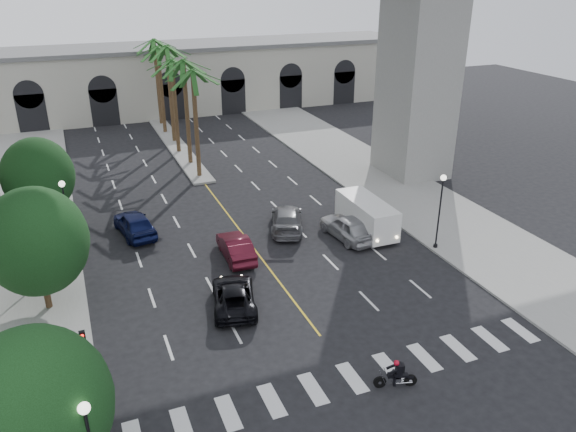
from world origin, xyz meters
The scene contains 26 objects.
ground centered at (0.00, 0.00, 0.00)m, with size 140.00×140.00×0.00m, color black.
sidewalk_left centered at (-15.00, 15.00, 0.07)m, with size 8.00×100.00×0.15m, color gray.
sidewalk_right centered at (15.00, 15.00, 0.07)m, with size 8.00×100.00×0.15m, color gray.
median centered at (0.00, 38.00, 0.10)m, with size 2.00×24.00×0.20m, color gray.
pier_building centered at (0.00, 55.00, 4.27)m, with size 71.00×10.50×8.50m.
palm_a centered at (0.00, 28.00, 9.10)m, with size 3.20×3.20×10.30m.
palm_b centered at (0.10, 32.00, 9.37)m, with size 3.20×3.20×10.60m.
palm_c centered at (-0.20, 36.00, 8.91)m, with size 3.20×3.20×10.10m.
palm_d centered at (0.15, 40.00, 9.65)m, with size 3.20×3.20×10.90m.
palm_e centered at (-0.10, 44.00, 9.19)m, with size 3.20×3.20×10.40m.
palm_f centered at (0.20, 48.00, 9.46)m, with size 3.20×3.20×10.70m.
street_tree_near centered at (-13.00, -3.00, 4.02)m, with size 5.20×5.20×6.89m.
street_tree_mid centered at (-13.00, 10.00, 4.21)m, with size 5.44×5.44×7.21m.
street_tree_far centered at (-13.00, 22.00, 3.90)m, with size 5.04×5.04×6.68m.
lamp_post_left_far centered at (-11.40, 16.00, 3.22)m, with size 0.40×0.40×5.35m.
lamp_post_right centered at (11.40, 8.00, 3.22)m, with size 0.40×0.40×5.35m.
traffic_signal_near centered at (-11.30, -2.50, 2.51)m, with size 0.25×0.18×3.65m.
traffic_signal_far centered at (-11.30, 1.50, 2.51)m, with size 0.25×0.18×3.65m.
motorcycle_rider centered at (1.59, -2.76, 0.66)m, with size 1.96×0.75×1.45m.
car_a centered at (6.66, 11.75, 0.86)m, with size 2.02×5.03×1.71m, color #A5A5AA.
car_b centered at (-1.50, 11.89, 0.77)m, with size 1.64×4.70×1.55m, color #4A0E1C.
car_c centered at (-3.32, 6.38, 0.70)m, with size 2.31×5.02×1.39m, color black.
car_d centered at (3.24, 14.75, 0.79)m, with size 2.22×5.46×1.58m, color slate.
car_e centered at (-7.14, 17.93, 0.86)m, with size 2.03×5.05×1.72m, color #0F1748.
cargo_van centered at (8.31, 12.05, 1.37)m, with size 2.35×5.78×2.46m.
pedestrian_a centered at (-11.50, 2.20, 0.99)m, with size 0.61×0.40×1.69m, color black.
Camera 1 is at (-10.58, -19.69, 17.52)m, focal length 35.00 mm.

